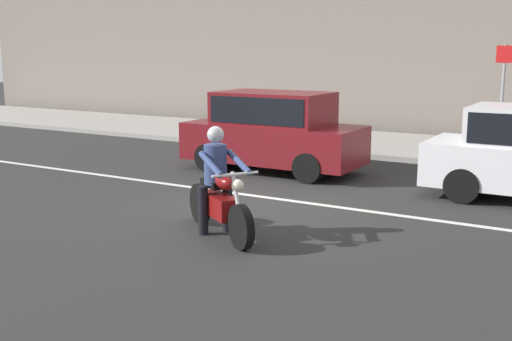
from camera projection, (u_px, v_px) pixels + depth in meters
The scene contains 6 objects.
ground_plane at pixel (243, 208), 10.99m from camera, with size 80.00×80.00×0.00m, color #292929.
sidewalk_slab at pixel (391, 145), 17.74m from camera, with size 40.00×4.40×0.14m, color #99968E.
lane_marking_stripe at pixel (263, 197), 11.80m from camera, with size 18.00×0.14×0.01m, color silver.
motorcycle_with_rider_denim_blue at pixel (219, 192), 9.29m from camera, with size 1.88×1.27×1.63m.
parked_hatchback_maroon at pixel (273, 130), 14.14m from camera, with size 4.03×1.76×1.80m.
street_sign_post at pixel (503, 87), 16.34m from camera, with size 0.44×0.08×2.72m.
Camera 1 is at (5.62, -9.07, 2.74)m, focal length 44.02 mm.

